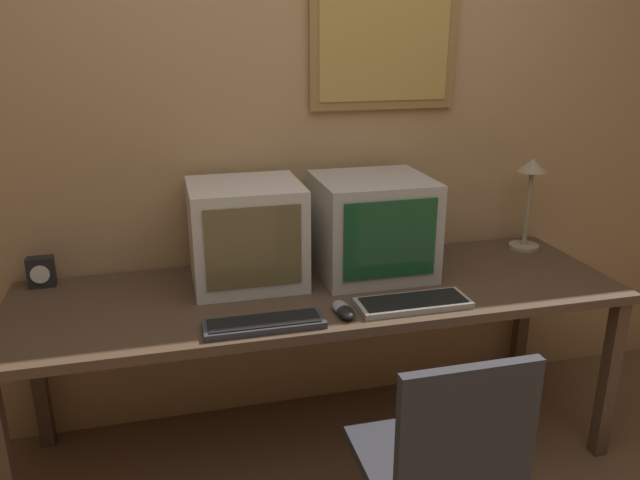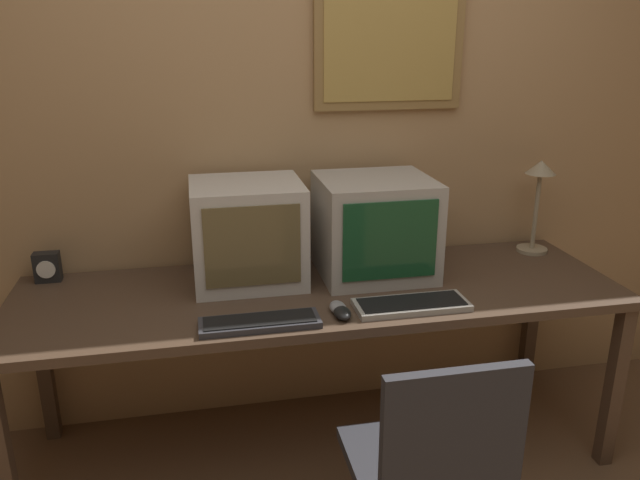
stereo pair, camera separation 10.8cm
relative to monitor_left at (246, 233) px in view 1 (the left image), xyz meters
name	(u,v)px [view 1 (the left image)]	position (x,y,z in m)	size (l,w,h in m)	color
wall_back	(296,128)	(0.26, 0.27, 0.36)	(8.00, 0.08, 2.60)	tan
desk	(320,304)	(0.26, -0.15, -0.26)	(2.35, 0.74, 0.74)	#4C3828
monitor_left	(246,233)	(0.00, 0.00, 0.00)	(0.43, 0.39, 0.40)	beige
monitor_right	(372,226)	(0.51, -0.03, 0.00)	(0.45, 0.42, 0.40)	#B7B2A8
keyboard_main	(264,324)	(-0.01, -0.42, -0.19)	(0.41, 0.13, 0.03)	#333338
keyboard_side	(413,303)	(0.55, -0.39, -0.19)	(0.41, 0.16, 0.03)	#A8A399
mouse_near_keyboard	(346,312)	(0.28, -0.42, -0.18)	(0.06, 0.10, 0.04)	black
mouse_far_corner	(341,307)	(0.28, -0.37, -0.18)	(0.06, 0.10, 0.03)	gray
desk_clock	(41,272)	(-0.79, 0.15, -0.14)	(0.10, 0.06, 0.12)	black
desk_lamp	(530,186)	(1.29, 0.08, 0.09)	(0.14, 0.14, 0.42)	tan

